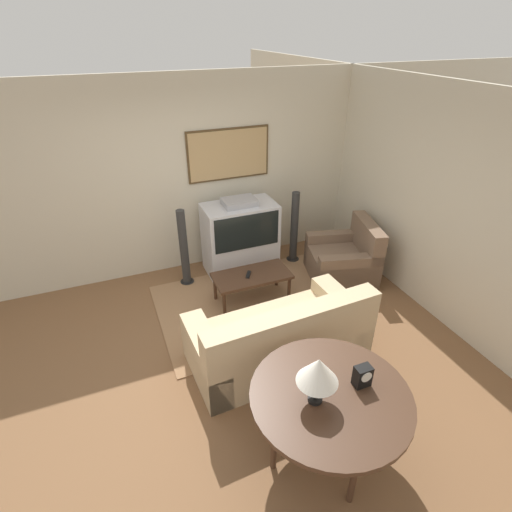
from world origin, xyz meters
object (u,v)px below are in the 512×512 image
speaker_tower_left (184,250)px  speaker_tower_right (294,229)px  couch (280,339)px  armchair (344,260)px  table_lamp (318,371)px  mantel_clock (362,376)px  console_table (330,400)px  tv (240,237)px  coffee_table (252,277)px

speaker_tower_left → speaker_tower_right: same height
couch → speaker_tower_left: 1.96m
armchair → table_lamp: (-1.81, -2.31, 0.78)m
couch → mantel_clock: bearing=94.1°
console_table → speaker_tower_left: (-0.45, 3.02, -0.16)m
couch → console_table: couch is taller
console_table → mantel_clock: mantel_clock is taller
tv → speaker_tower_right: tv is taller
table_lamp → speaker_tower_left: size_ratio=0.38×
armchair → console_table: (-1.67, -2.31, 0.41)m
couch → coffee_table: couch is taller
table_lamp → mantel_clock: size_ratio=2.31×
couch → speaker_tower_right: (1.10, 1.86, 0.23)m
armchair → tv: bearing=-106.4°
tv → coffee_table: size_ratio=1.14×
tv → table_lamp: bearing=-99.7°
console_table → speaker_tower_left: 3.06m
coffee_table → mantel_clock: 2.33m
coffee_table → couch: bearing=-96.3°
armchair → mantel_clock: size_ratio=5.83×
coffee_table → console_table: console_table is taller
tv → console_table: bearing=-97.1°
table_lamp → speaker_tower_left: bearing=95.8°
console_table → speaker_tower_left: speaker_tower_left is taller
couch → console_table: size_ratio=1.52×
speaker_tower_right → mantel_clock: bearing=-107.5°
speaker_tower_left → armchair: bearing=-18.6°
couch → table_lamp: table_lamp is taller
armchair → mantel_clock: mantel_clock is taller
couch → armchair: couch is taller
console_table → table_lamp: (-0.14, -0.00, 0.37)m
couch → speaker_tower_left: size_ratio=1.70×
couch → speaker_tower_left: (-0.58, 1.86, 0.23)m
couch → armchair: 1.93m
tv → console_table: 3.11m
coffee_table → table_lamp: table_lamp is taller
speaker_tower_left → console_table: bearing=-81.5°
coffee_table → mantel_clock: size_ratio=5.44×
coffee_table → tv: bearing=80.3°
armchair → console_table: armchair is taller
mantel_clock → speaker_tower_left: size_ratio=0.16×
armchair → speaker_tower_right: speaker_tower_right is taller
tv → table_lamp: 3.18m
couch → coffee_table: bearing=-99.1°
tv → speaker_tower_left: 0.84m
tv → speaker_tower_left: tv is taller
armchair → coffee_table: (-1.42, -0.03, 0.08)m
speaker_tower_right → coffee_table: bearing=-142.7°
armchair → coffee_table: 1.42m
speaker_tower_left → speaker_tower_right: bearing=0.0°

